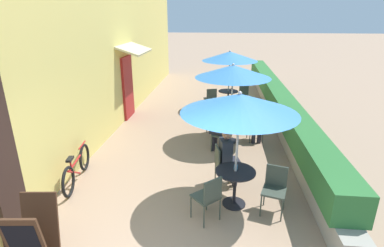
{
  "coord_description": "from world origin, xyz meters",
  "views": [
    {
      "loc": [
        0.81,
        -3.03,
        3.39
      ],
      "look_at": [
        0.15,
        3.51,
        1.0
      ],
      "focal_mm": 28.0,
      "sensor_mm": 36.0,
      "label": 1
    }
  ],
  "objects_px": {
    "cafe_chair_near_left": "(209,195)",
    "seated_patron_mid_right": "(256,118)",
    "seated_patron_mid_left": "(220,126)",
    "patio_umbrella_far": "(230,56)",
    "seated_patron_near_back": "(228,155)",
    "patio_umbrella_near": "(239,104)",
    "bicycle_leaning": "(77,168)",
    "cafe_chair_mid_right": "(255,123)",
    "cafe_chair_mid_back": "(213,118)",
    "coffee_cup_far": "(232,89)",
    "patio_table_far": "(228,96)",
    "menu_board": "(34,237)",
    "cafe_chair_near_right": "(275,186)",
    "patio_table_mid": "(230,124)",
    "cafe_chair_far_right": "(211,98)",
    "patio_umbrella_mid": "(233,71)",
    "cafe_chair_far_left": "(245,94)",
    "patio_table_near": "(235,181)",
    "cafe_chair_near_back": "(222,163)",
    "cafe_chair_mid_left": "(224,133)",
    "coffee_cup_near": "(236,167)"
  },
  "relations": [
    {
      "from": "cafe_chair_near_left",
      "to": "seated_patron_mid_right",
      "type": "xyz_separation_m",
      "value": [
        1.15,
        3.65,
        0.17
      ]
    },
    {
      "from": "seated_patron_mid_left",
      "to": "patio_umbrella_far",
      "type": "height_order",
      "value": "patio_umbrella_far"
    },
    {
      "from": "seated_patron_near_back",
      "to": "cafe_chair_near_left",
      "type": "bearing_deg",
      "value": -28.41
    },
    {
      "from": "patio_umbrella_near",
      "to": "bicycle_leaning",
      "type": "xyz_separation_m",
      "value": [
        -3.32,
        0.49,
        -1.66
      ]
    },
    {
      "from": "cafe_chair_mid_right",
      "to": "seated_patron_mid_right",
      "type": "xyz_separation_m",
      "value": [
        0.02,
        -0.11,
        0.17
      ]
    },
    {
      "from": "cafe_chair_mid_right",
      "to": "cafe_chair_mid_back",
      "type": "distance_m",
      "value": 1.24
    },
    {
      "from": "patio_umbrella_far",
      "to": "coffee_cup_far",
      "type": "height_order",
      "value": "patio_umbrella_far"
    },
    {
      "from": "patio_table_far",
      "to": "cafe_chair_near_left",
      "type": "bearing_deg",
      "value": -93.58
    },
    {
      "from": "seated_patron_near_back",
      "to": "menu_board",
      "type": "xyz_separation_m",
      "value": [
        -2.68,
        -2.48,
        -0.18
      ]
    },
    {
      "from": "cafe_chair_near_right",
      "to": "coffee_cup_far",
      "type": "distance_m",
      "value": 6.38
    },
    {
      "from": "patio_table_mid",
      "to": "seated_patron_mid_right",
      "type": "xyz_separation_m",
      "value": [
        0.71,
        0.07,
        0.18
      ]
    },
    {
      "from": "patio_umbrella_near",
      "to": "patio_table_mid",
      "type": "relative_size",
      "value": 2.99
    },
    {
      "from": "menu_board",
      "to": "patio_table_mid",
      "type": "bearing_deg",
      "value": 53.77
    },
    {
      "from": "cafe_chair_far_right",
      "to": "menu_board",
      "type": "bearing_deg",
      "value": -125.3
    },
    {
      "from": "seated_patron_mid_right",
      "to": "seated_patron_mid_left",
      "type": "bearing_deg",
      "value": 27.14
    },
    {
      "from": "patio_umbrella_mid",
      "to": "cafe_chair_far_left",
      "type": "xyz_separation_m",
      "value": [
        0.62,
        3.4,
        -1.47
      ]
    },
    {
      "from": "patio_table_far",
      "to": "menu_board",
      "type": "xyz_separation_m",
      "value": [
        -2.76,
        -7.91,
        0.01
      ]
    },
    {
      "from": "patio_umbrella_mid",
      "to": "menu_board",
      "type": "distance_m",
      "value": 5.76
    },
    {
      "from": "cafe_chair_near_left",
      "to": "patio_table_mid",
      "type": "bearing_deg",
      "value": 39.79
    },
    {
      "from": "patio_table_near",
      "to": "cafe_chair_near_left",
      "type": "relative_size",
      "value": 0.85
    },
    {
      "from": "cafe_chair_near_right",
      "to": "seated_patron_mid_right",
      "type": "bearing_deg",
      "value": -72.88
    },
    {
      "from": "cafe_chair_near_right",
      "to": "patio_table_mid",
      "type": "bearing_deg",
      "value": -60.34
    },
    {
      "from": "cafe_chair_far_right",
      "to": "cafe_chair_far_left",
      "type": "bearing_deg",
      "value": 6.16
    },
    {
      "from": "cafe_chair_near_back",
      "to": "cafe_chair_mid_right",
      "type": "relative_size",
      "value": 1.0
    },
    {
      "from": "patio_table_mid",
      "to": "seated_patron_mid_right",
      "type": "bearing_deg",
      "value": 5.34
    },
    {
      "from": "cafe_chair_near_right",
      "to": "patio_table_mid",
      "type": "xyz_separation_m",
      "value": [
        -0.72,
        3.17,
        -0.01
      ]
    },
    {
      "from": "seated_patron_mid_right",
      "to": "cafe_chair_mid_back",
      "type": "height_order",
      "value": "seated_patron_mid_right"
    },
    {
      "from": "patio_umbrella_near",
      "to": "cafe_chair_mid_back",
      "type": "distance_m",
      "value": 3.88
    },
    {
      "from": "seated_patron_mid_left",
      "to": "coffee_cup_far",
      "type": "xyz_separation_m",
      "value": [
        0.4,
        3.81,
        0.07
      ]
    },
    {
      "from": "patio_umbrella_mid",
      "to": "patio_table_mid",
      "type": "bearing_deg",
      "value": -90.0
    },
    {
      "from": "cafe_chair_mid_left",
      "to": "patio_table_near",
      "type": "bearing_deg",
      "value": -153.01
    },
    {
      "from": "patio_table_far",
      "to": "cafe_chair_mid_back",
      "type": "bearing_deg",
      "value": -100.4
    },
    {
      "from": "cafe_chair_near_right",
      "to": "bicycle_leaning",
      "type": "xyz_separation_m",
      "value": [
        -4.02,
        0.62,
        -0.19
      ]
    },
    {
      "from": "menu_board",
      "to": "cafe_chair_far_left",
      "type": "bearing_deg",
      "value": 61.31
    },
    {
      "from": "cafe_chair_mid_left",
      "to": "seated_patron_mid_left",
      "type": "distance_m",
      "value": 0.2
    },
    {
      "from": "seated_patron_near_back",
      "to": "patio_umbrella_mid",
      "type": "bearing_deg",
      "value": 164.27
    },
    {
      "from": "patio_umbrella_far",
      "to": "cafe_chair_near_right",
      "type": "bearing_deg",
      "value": -83.18
    },
    {
      "from": "cafe_chair_near_right",
      "to": "patio_umbrella_mid",
      "type": "xyz_separation_m",
      "value": [
        -0.72,
        3.17,
        1.47
      ]
    },
    {
      "from": "patio_umbrella_near",
      "to": "cafe_chair_near_left",
      "type": "bearing_deg",
      "value": -130.69
    },
    {
      "from": "patio_umbrella_near",
      "to": "seated_patron_mid_left",
      "type": "distance_m",
      "value": 2.75
    },
    {
      "from": "patio_umbrella_near",
      "to": "patio_umbrella_mid",
      "type": "distance_m",
      "value": 3.04
    },
    {
      "from": "coffee_cup_near",
      "to": "cafe_chair_near_left",
      "type": "bearing_deg",
      "value": -127.94
    },
    {
      "from": "cafe_chair_near_left",
      "to": "cafe_chair_far_right",
      "type": "relative_size",
      "value": 1.0
    },
    {
      "from": "cafe_chair_near_right",
      "to": "cafe_chair_far_left",
      "type": "distance_m",
      "value": 6.57
    },
    {
      "from": "patio_table_mid",
      "to": "seated_patron_mid_right",
      "type": "relative_size",
      "value": 0.59
    },
    {
      "from": "patio_table_mid",
      "to": "patio_umbrella_far",
      "type": "distance_m",
      "value": 3.42
    },
    {
      "from": "cafe_chair_near_left",
      "to": "menu_board",
      "type": "relative_size",
      "value": 0.84
    },
    {
      "from": "menu_board",
      "to": "patio_umbrella_far",
      "type": "bearing_deg",
      "value": 64.55
    },
    {
      "from": "cafe_chair_near_back",
      "to": "cafe_chair_mid_right",
      "type": "height_order",
      "value": "same"
    },
    {
      "from": "patio_table_near",
      "to": "patio_umbrella_far",
      "type": "distance_m",
      "value": 6.3
    }
  ]
}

